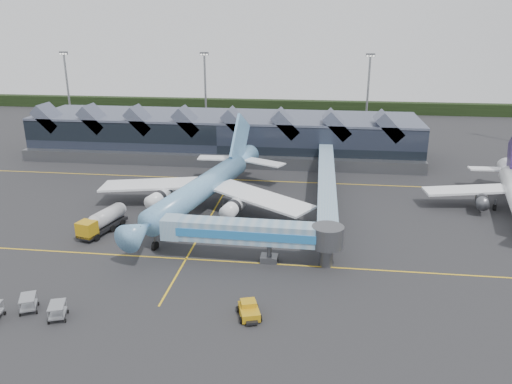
# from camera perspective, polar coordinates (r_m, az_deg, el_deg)

# --- Properties ---
(ground) EXTENTS (260.00, 260.00, 0.00)m
(ground) POSITION_cam_1_polar(r_m,az_deg,el_deg) (75.86, -6.45, -4.92)
(ground) COLOR #262629
(ground) RESTS_ON ground
(taxi_stripes) EXTENTS (120.00, 60.00, 0.01)m
(taxi_stripes) POSITION_cam_1_polar(r_m,az_deg,el_deg) (84.86, -4.89, -2.22)
(taxi_stripes) COLOR yellow
(taxi_stripes) RESTS_ON ground
(tree_line_far) EXTENTS (260.00, 4.00, 4.00)m
(tree_line_far) POSITION_cam_1_polar(r_m,az_deg,el_deg) (180.39, 1.74, 9.85)
(tree_line_far) COLOR black
(tree_line_far) RESTS_ON ground
(terminal) EXTENTS (90.00, 22.25, 12.52)m
(terminal) POSITION_cam_1_polar(r_m,az_deg,el_deg) (119.56, -3.64, 6.52)
(terminal) COLOR black
(terminal) RESTS_ON ground
(light_masts) EXTENTS (132.40, 42.56, 22.45)m
(light_masts) POSITION_cam_1_polar(r_m,az_deg,el_deg) (131.40, 9.04, 10.83)
(light_masts) COLOR gray
(light_masts) RESTS_ON ground
(main_airliner) EXTENTS (37.80, 44.17, 14.31)m
(main_airliner) POSITION_cam_1_polar(r_m,az_deg,el_deg) (84.22, -5.91, 0.62)
(main_airliner) COLOR #5E8EBF
(main_airliner) RESTS_ON ground
(jet_bridge) EXTENTS (24.24, 4.18, 5.67)m
(jet_bridge) POSITION_cam_1_polar(r_m,az_deg,el_deg) (65.99, 0.66, -4.81)
(jet_bridge) COLOR #739EC1
(jet_bridge) RESTS_ON ground
(fuel_truck) EXTENTS (4.70, 10.00, 3.34)m
(fuel_truck) POSITION_cam_1_polar(r_m,az_deg,el_deg) (79.53, -17.03, -3.06)
(fuel_truck) COLOR black
(fuel_truck) RESTS_ON ground
(pushback_tug) EXTENTS (3.13, 4.04, 1.63)m
(pushback_tug) POSITION_cam_1_polar(r_m,az_deg,el_deg) (55.76, -0.80, -13.38)
(pushback_tug) COLOR #BE8C11
(pushback_tug) RESTS_ON ground
(baggage_carts) EXTENTS (9.04, 5.04, 1.76)m
(baggage_carts) POSITION_cam_1_polar(r_m,az_deg,el_deg) (61.02, -24.78, -11.97)
(baggage_carts) COLOR #9A9DA3
(baggage_carts) RESTS_ON ground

